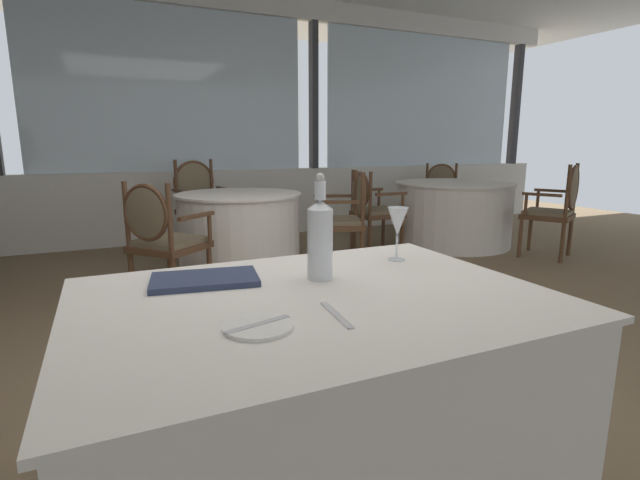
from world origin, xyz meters
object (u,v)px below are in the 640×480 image
(side_plate, at_px, (258,326))
(dining_chair_1_0, at_px, (199,199))
(water_bottle, at_px, (320,237))
(dining_chair_1_2, at_px, (347,213))
(wine_glass, at_px, (398,223))
(dining_chair_2_1, at_px, (558,204))
(dining_chair_1_1, at_px, (161,234))
(menu_book, at_px, (205,279))
(dining_chair_2_0, at_px, (371,205))
(dining_chair_2_2, at_px, (442,191))

(side_plate, bearing_deg, dining_chair_1_0, 81.71)
(water_bottle, relative_size, dining_chair_1_2, 0.38)
(wine_glass, height_order, dining_chair_2_1, dining_chair_2_1)
(dining_chair_1_1, bearing_deg, menu_book, -132.51)
(menu_book, bearing_deg, wine_glass, 8.55)
(dining_chair_1_0, bearing_deg, dining_chair_2_1, 50.65)
(dining_chair_1_1, bearing_deg, water_bottle, -122.96)
(side_plate, bearing_deg, dining_chair_1_2, 58.53)
(dining_chair_2_1, bearing_deg, dining_chair_2_0, 29.85)
(side_plate, bearing_deg, dining_chair_1_1, 89.33)
(wine_glass, xyz_separation_m, dining_chair_2_2, (3.27, 3.78, -0.35))
(dining_chair_1_1, distance_m, dining_chair_2_2, 4.29)
(water_bottle, bearing_deg, dining_chair_1_2, 60.49)
(dining_chair_1_2, distance_m, dining_chair_2_2, 2.65)
(side_plate, xyz_separation_m, dining_chair_1_0, (0.60, 4.13, -0.15))
(side_plate, xyz_separation_m, water_bottle, (0.32, 0.33, 0.14))
(menu_book, xyz_separation_m, dining_chair_1_1, (0.07, 2.05, -0.21))
(wine_glass, distance_m, menu_book, 0.75)
(dining_chair_1_1, xyz_separation_m, dining_chair_2_0, (2.25, 0.82, -0.01))
(menu_book, height_order, dining_chair_2_1, dining_chair_2_1)
(menu_book, distance_m, dining_chair_2_1, 4.37)
(dining_chair_1_2, bearing_deg, dining_chair_1_0, -30.14)
(side_plate, distance_m, dining_chair_1_2, 3.30)
(dining_chair_1_0, bearing_deg, dining_chair_1_1, -29.86)
(menu_book, height_order, dining_chair_1_1, dining_chair_1_1)
(water_bottle, relative_size, dining_chair_2_0, 0.39)
(wine_glass, bearing_deg, menu_book, 179.56)
(water_bottle, bearing_deg, dining_chair_2_0, 56.67)
(dining_chair_1_0, height_order, dining_chair_2_0, dining_chair_1_0)
(dining_chair_1_0, height_order, dining_chair_2_1, dining_chair_1_0)
(wine_glass, relative_size, dining_chair_1_2, 0.22)
(dining_chair_2_2, bearing_deg, wine_glass, -9.12)
(wine_glass, xyz_separation_m, dining_chair_2_1, (3.22, 1.87, -0.31))
(dining_chair_2_0, xyz_separation_m, dining_chair_2_1, (1.63, -1.01, 0.04))
(wine_glass, height_order, dining_chair_2_2, wine_glass)
(dining_chair_2_0, bearing_deg, dining_chair_1_1, -158.29)
(side_plate, relative_size, menu_book, 0.52)
(water_bottle, height_order, dining_chair_2_2, water_bottle)
(dining_chair_1_2, height_order, dining_chair_2_1, dining_chair_2_1)
(dining_chair_1_2, distance_m, dining_chair_2_1, 2.24)
(water_bottle, bearing_deg, wine_glass, 16.20)
(side_plate, distance_m, menu_book, 0.45)
(dining_chair_1_0, distance_m, dining_chair_2_2, 3.36)
(dining_chair_1_1, distance_m, dining_chair_2_0, 2.40)
(dining_chair_2_2, bearing_deg, dining_chair_1_2, -26.08)
(dining_chair_2_1, bearing_deg, menu_book, 86.97)
(water_bottle, relative_size, wine_glass, 1.71)
(dining_chair_1_1, bearing_deg, dining_chair_2_2, -16.83)
(side_plate, relative_size, dining_chair_1_2, 0.19)
(dining_chair_1_0, height_order, dining_chair_2_2, dining_chair_1_0)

